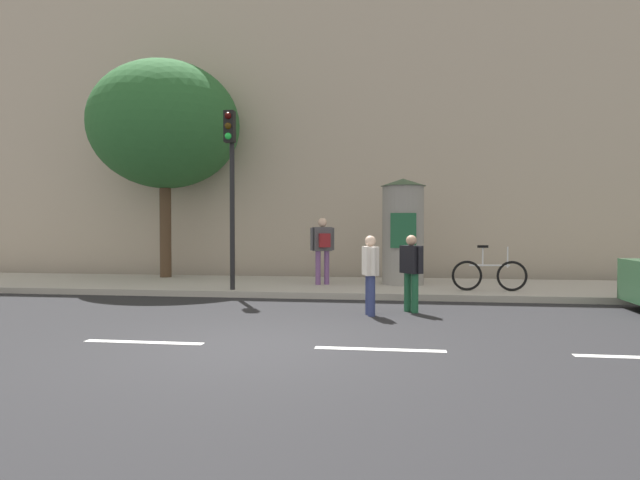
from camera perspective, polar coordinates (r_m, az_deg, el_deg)
ground_plane at (r=7.95m, az=-6.45°, el=-10.90°), size 80.00×80.00×0.00m
sidewalk_curb at (r=14.74m, az=0.30°, el=-4.86°), size 36.00×4.00×0.15m
lane_markings at (r=7.94m, az=-6.45°, el=-10.87°), size 25.80×0.16×0.01m
building_backdrop at (r=19.89m, az=2.22°, el=10.95°), size 36.00×5.00×9.95m
traffic_light at (r=13.42m, az=-9.28°, el=7.18°), size 0.24×0.45×4.29m
poster_column at (r=14.71m, az=8.64°, el=0.96°), size 1.20×1.20×2.81m
street_tree at (r=17.48m, az=-15.86°, el=11.41°), size 4.48×4.48×6.50m
pedestrian_in_light_jacket at (r=10.94m, az=9.48°, el=-2.82°), size 0.46×0.51×1.52m
pedestrian_with_backpack at (r=10.43m, az=5.26°, el=-3.08°), size 0.34×0.56×1.52m
pedestrian_near_pole at (r=14.44m, az=0.27°, el=-0.46°), size 0.61×0.51×1.76m
bicycle_leaning at (r=13.69m, az=17.22°, el=-3.46°), size 1.77×0.13×1.09m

